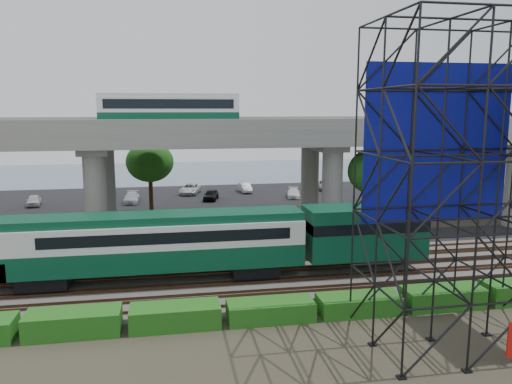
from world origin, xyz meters
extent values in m
plane|color=#474233|center=(0.00, 0.00, 0.00)|extent=(140.00, 140.00, 0.00)
cube|color=slate|center=(0.00, 2.00, 0.10)|extent=(90.00, 12.00, 0.20)
cube|color=black|center=(0.00, 10.50, 0.04)|extent=(90.00, 5.00, 0.08)
cube|color=black|center=(0.00, 34.00, 0.04)|extent=(90.00, 18.00, 0.08)
cube|color=#43586E|center=(0.00, 56.00, 0.01)|extent=(140.00, 40.00, 0.03)
cube|color=#472D1E|center=(0.00, -2.72, 0.28)|extent=(90.00, 0.08, 0.16)
cube|color=#472D1E|center=(0.00, -1.28, 0.28)|extent=(90.00, 0.08, 0.16)
cube|color=#472D1E|center=(0.00, -0.72, 0.28)|extent=(90.00, 0.08, 0.16)
cube|color=#472D1E|center=(0.00, 0.72, 0.28)|extent=(90.00, 0.08, 0.16)
cube|color=#472D1E|center=(0.00, 1.28, 0.28)|extent=(90.00, 0.08, 0.16)
cube|color=#472D1E|center=(0.00, 2.72, 0.28)|extent=(90.00, 0.08, 0.16)
cube|color=#472D1E|center=(0.00, 3.28, 0.28)|extent=(90.00, 0.08, 0.16)
cube|color=#472D1E|center=(0.00, 4.72, 0.28)|extent=(90.00, 0.08, 0.16)
cube|color=#472D1E|center=(0.00, 5.28, 0.28)|extent=(90.00, 0.08, 0.16)
cube|color=#472D1E|center=(0.00, 6.72, 0.28)|extent=(90.00, 0.08, 0.16)
cube|color=black|center=(-11.77, 2.00, 0.81)|extent=(3.00, 2.20, 0.90)
cube|color=black|center=(1.23, 2.00, 0.81)|extent=(3.00, 2.20, 0.90)
cube|color=#09442B|center=(-5.27, 2.00, 1.96)|extent=(19.00, 3.00, 1.40)
cube|color=silver|center=(-5.27, 2.00, 3.41)|extent=(19.00, 3.00, 1.50)
cube|color=#09442B|center=(-5.27, 2.00, 4.41)|extent=(19.00, 2.60, 0.50)
cube|color=black|center=(-4.27, 2.00, 3.46)|extent=(15.00, 3.06, 0.70)
cube|color=#09442B|center=(8.73, 2.00, 2.96)|extent=(8.00, 3.00, 3.40)
cube|color=#9E9B93|center=(0.00, 16.00, 8.60)|extent=(80.00, 12.00, 1.20)
cube|color=#9E9B93|center=(0.00, 10.25, 9.75)|extent=(80.00, 0.50, 1.10)
cube|color=#9E9B93|center=(0.00, 21.75, 9.75)|extent=(80.00, 0.50, 1.10)
cylinder|color=#9E9B93|center=(-10.00, 12.50, 4.00)|extent=(1.80, 1.80, 8.00)
cylinder|color=#9E9B93|center=(-10.00, 19.50, 4.00)|extent=(1.80, 1.80, 8.00)
cube|color=#9E9B93|center=(-10.00, 16.00, 7.70)|extent=(2.40, 9.00, 0.60)
cylinder|color=#9E9B93|center=(10.00, 12.50, 4.00)|extent=(1.80, 1.80, 8.00)
cylinder|color=#9E9B93|center=(10.00, 19.50, 4.00)|extent=(1.80, 1.80, 8.00)
cube|color=#9E9B93|center=(10.00, 16.00, 7.70)|extent=(2.40, 9.00, 0.60)
cylinder|color=#9E9B93|center=(28.00, 19.50, 4.00)|extent=(1.80, 1.80, 8.00)
cube|color=#9E9B93|center=(28.00, 16.00, 7.70)|extent=(2.40, 9.00, 0.60)
cube|color=black|center=(-3.86, 16.00, 9.55)|extent=(12.00, 2.50, 0.70)
cube|color=#09442B|center=(-3.86, 16.00, 10.35)|extent=(12.00, 2.50, 0.90)
cube|color=silver|center=(-3.86, 16.00, 11.45)|extent=(12.00, 2.50, 1.30)
cube|color=black|center=(-3.86, 16.00, 11.50)|extent=(11.00, 2.56, 0.80)
cube|color=silver|center=(-3.86, 16.00, 12.25)|extent=(12.00, 2.40, 0.30)
cube|color=#0B1083|center=(9.70, -4.95, 9.30)|extent=(8.10, 0.08, 8.25)
cube|color=black|center=(9.70, -8.00, 0.04)|extent=(9.36, 6.36, 0.08)
cube|color=#135615|center=(-9.00, -4.30, 0.60)|extent=(4.60, 1.80, 1.20)
cube|color=#135615|center=(-4.00, -4.30, 0.58)|extent=(4.60, 1.80, 1.15)
cube|color=#135615|center=(1.00, -4.30, 0.52)|extent=(4.60, 1.80, 1.03)
cube|color=#135615|center=(6.00, -4.30, 0.51)|extent=(4.60, 1.80, 1.01)
cube|color=#135615|center=(11.00, -4.30, 0.56)|extent=(4.60, 1.80, 1.12)
cylinder|color=#382314|center=(14.00, 12.50, 2.40)|extent=(0.44, 0.44, 4.80)
ellipsoid|color=#135615|center=(14.00, 12.50, 5.60)|extent=(4.94, 4.94, 4.18)
cylinder|color=#382314|center=(-6.00, 24.00, 2.40)|extent=(0.44, 0.44, 4.80)
ellipsoid|color=#135615|center=(-6.00, 24.00, 5.60)|extent=(4.94, 4.94, 4.18)
imported|color=black|center=(-11.87, 10.98, 0.75)|extent=(5.33, 4.07, 1.35)
imported|color=silver|center=(-19.46, 31.00, 0.69)|extent=(2.00, 3.75, 1.21)
imported|color=#B6B9BF|center=(-11.83, 36.00, 0.65)|extent=(1.52, 3.55, 1.14)
imported|color=silver|center=(-8.50, 31.00, 0.68)|extent=(1.71, 4.16, 1.20)
imported|color=silver|center=(-1.36, 36.00, 0.74)|extent=(3.25, 5.11, 1.31)
imported|color=black|center=(0.91, 31.00, 0.72)|extent=(2.42, 4.03, 1.28)
imported|color=#95969C|center=(5.92, 36.00, 0.69)|extent=(1.55, 3.78, 1.22)
imported|color=white|center=(11.30, 31.00, 0.63)|extent=(2.36, 4.03, 1.10)
imported|color=gray|center=(17.15, 36.00, 0.71)|extent=(2.81, 4.79, 1.25)
camera|label=1|loc=(-4.15, -28.88, 11.13)|focal=35.00mm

